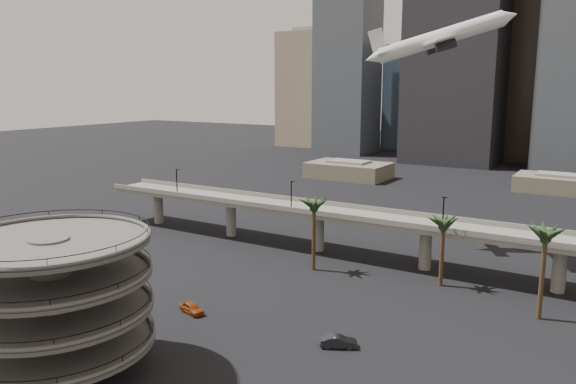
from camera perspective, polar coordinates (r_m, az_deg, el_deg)
The scene contains 8 objects.
parking_ramp at distance 69.52m, azimuth -22.77°, elevation -9.45°, with size 22.20×22.20×17.35m.
overpass at distance 107.59m, azimuth 8.29°, elevation -3.04°, with size 130.00×9.30×14.70m.
palm_trees at distance 93.26m, azimuth 18.68°, elevation -3.16°, with size 54.40×18.40×14.00m.
low_buildings at distance 188.96m, azimuth 20.83°, elevation 0.96°, with size 135.00×27.50×6.80m.
skyline at distance 259.99m, azimuth 26.64°, elevation 13.31°, with size 269.00×86.00×134.49m.
airborne_jet at distance 119.75m, azimuth 15.15°, elevation 14.83°, with size 28.13×26.24×11.83m.
car_a at distance 85.10m, azimuth -9.74°, elevation -11.53°, with size 1.83×4.56×1.55m, color #984015.
car_b at distance 74.17m, azimuth 5.17°, elevation -14.90°, with size 1.65×4.74×1.56m, color black.
Camera 1 is at (41.06, -41.10, 32.93)m, focal length 35.00 mm.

